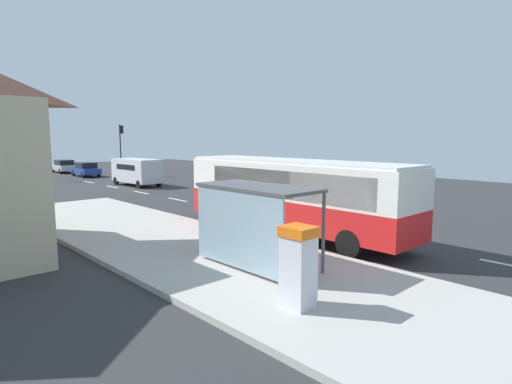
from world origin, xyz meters
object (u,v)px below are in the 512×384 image
ticket_machine (298,266)px  sedan_near (86,169)px  recycling_bin_green (237,226)px  traffic_light_far_side (32,148)px  sedan_far (64,166)px  bus_shelter (250,206)px  bus (292,192)px  white_van (136,170)px  recycling_bin_red (226,223)px  traffic_light_near_side (121,142)px

ticket_machine → sedan_near: bearing=75.5°
sedan_near → recycling_bin_green: bearing=-101.4°
traffic_light_far_side → sedan_far: bearing=54.9°
traffic_light_far_side → bus_shelter: bearing=-95.5°
bus → white_van: bus is taller
sedan_far → recycling_bin_green: sedan_far is taller
recycling_bin_red → bus_shelter: (-2.21, -3.89, 1.44)m
recycling_bin_green → recycling_bin_red: bearing=90.0°
sedan_far → ticket_machine: (-9.96, -45.09, 0.38)m
bus → recycling_bin_green: 2.84m
sedan_far → bus_shelter: size_ratio=1.12×
traffic_light_near_side → recycling_bin_green: bearing=-107.7°
white_van → recycling_bin_green: (-6.40, -20.76, -0.69)m
sedan_near → bus_shelter: size_ratio=1.12×
recycling_bin_green → traffic_light_near_side: size_ratio=0.17×
traffic_light_near_side → bus_shelter: size_ratio=1.37×
white_van → sedan_near: bearing=89.5°
traffic_light_far_side → sedan_near: bearing=11.1°
sedan_far → traffic_light_near_side: 9.48m
traffic_light_far_side → traffic_light_near_side: bearing=-5.3°
recycling_bin_green → ticket_machine: bearing=-119.1°
ticket_machine → recycling_bin_red: (3.46, 6.92, -0.52)m
bus → bus_shelter: bus is taller
recycling_bin_red → white_van: bearing=72.3°
sedan_far → recycling_bin_green: size_ratio=4.72×
bus_shelter → recycling_bin_green: bearing=55.2°
traffic_light_far_side → white_van: bearing=-63.1°
sedan_far → recycling_bin_red: sedan_far is taller
ticket_machine → traffic_light_far_side: 37.75m
recycling_bin_green → traffic_light_far_side: 31.31m
sedan_near → recycling_bin_red: size_ratio=4.72×
recycling_bin_red → bus_shelter: bearing=-119.6°
sedan_near → sedan_far: same height
bus → ticket_machine: bus is taller
traffic_light_far_side → bus_shelter: size_ratio=1.18×
sedan_far → traffic_light_far_side: 9.67m
traffic_light_far_side → bus: bearing=-87.5°
ticket_machine → recycling_bin_green: size_ratio=2.04×
sedan_near → ticket_machine: 39.74m
sedan_near → traffic_light_near_side: traffic_light_near_side is taller
ticket_machine → bus_shelter: bus_shelter is taller
traffic_light_near_side → bus_shelter: traffic_light_near_side is taller
bus → ticket_machine: bearing=-137.0°
ticket_machine → traffic_light_near_side: (13.16, 36.62, 2.44)m
bus → sedan_far: size_ratio=2.46×
sedan_far → traffic_light_near_side: size_ratio=0.82×
white_van → recycling_bin_green: white_van is taller
bus_shelter → ticket_machine: bearing=-112.4°
sedan_near → bus_shelter: bearing=-103.8°
white_van → ticket_machine: bearing=-110.1°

